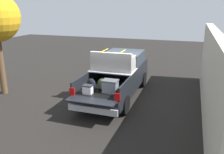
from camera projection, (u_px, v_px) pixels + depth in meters
name	position (u px, v px, depth m)	size (l,w,h in m)	color
ground_plane	(116.00, 96.00, 11.15)	(40.00, 40.00, 0.00)	black
pickup_truck	(119.00, 74.00, 11.21)	(6.05, 2.06, 2.23)	black
building_facade	(212.00, 77.00, 8.61)	(10.34, 0.36, 3.17)	beige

